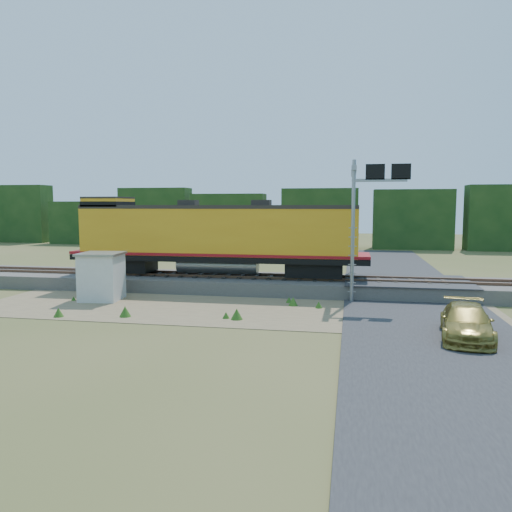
% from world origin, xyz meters
% --- Properties ---
extents(ground, '(140.00, 140.00, 0.00)m').
position_xyz_m(ground, '(0.00, 0.00, 0.00)').
color(ground, '#475123').
rests_on(ground, ground).
extents(ballast, '(70.00, 5.00, 0.80)m').
position_xyz_m(ballast, '(0.00, 6.00, 0.40)').
color(ballast, slate).
rests_on(ballast, ground).
extents(rails, '(70.00, 1.54, 0.16)m').
position_xyz_m(rails, '(0.00, 6.00, 0.88)').
color(rails, brown).
rests_on(rails, ballast).
extents(dirt_shoulder, '(26.00, 8.00, 0.03)m').
position_xyz_m(dirt_shoulder, '(-2.00, 0.50, 0.01)').
color(dirt_shoulder, '#8C7754').
rests_on(dirt_shoulder, ground).
extents(road, '(7.00, 66.00, 0.86)m').
position_xyz_m(road, '(7.00, 0.74, 0.09)').
color(road, '#38383A').
rests_on(road, ground).
extents(tree_line_north, '(130.00, 3.00, 6.50)m').
position_xyz_m(tree_line_north, '(0.00, 38.00, 3.07)').
color(tree_line_north, '#173613').
rests_on(tree_line_north, ground).
extents(weed_clumps, '(15.00, 6.20, 0.56)m').
position_xyz_m(weed_clumps, '(-3.50, 0.10, 0.00)').
color(weed_clumps, '#305E1B').
rests_on(weed_clumps, ground).
extents(locomotive, '(18.22, 2.78, 4.70)m').
position_xyz_m(locomotive, '(-4.48, 6.00, 3.28)').
color(locomotive, black).
rests_on(locomotive, rails).
extents(shed, '(2.41, 2.41, 2.59)m').
position_xyz_m(shed, '(-9.43, 1.30, 1.31)').
color(shed, silver).
rests_on(shed, ground).
extents(signal_gantry, '(2.97, 6.20, 7.48)m').
position_xyz_m(signal_gantry, '(4.27, 5.32, 5.58)').
color(signal_gantry, gray).
rests_on(signal_gantry, ground).
extents(car, '(2.47, 4.74, 1.31)m').
position_xyz_m(car, '(8.21, -3.40, 0.66)').
color(car, olive).
rests_on(car, ground).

